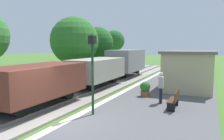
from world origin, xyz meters
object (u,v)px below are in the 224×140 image
Objects in this scene: person_waiting at (161,86)px; tree_trackside_far at (74,41)px; bench_near_hut at (174,99)px; freight_train at (101,69)px; potted_planter at (145,89)px; tree_field_left at (98,43)px; station_hut at (190,69)px; bench_down_platform at (192,74)px; tree_field_distant at (114,41)px; lamp_post_near at (92,59)px.

person_waiting is 11.79m from tree_trackside_far.
freight_train is at bearing 144.07° from bench_near_hut.
potted_planter is (4.53, -2.71, -0.78)m from freight_train.
station_hut is at bearing -28.72° from tree_field_left.
freight_train is 5.03m from tree_trackside_far.
tree_field_left is at bearing 131.68° from bench_near_hut.
station_hut is 0.93× the size of tree_trackside_far.
person_waiting is at bearing -48.83° from tree_field_left.
bench_down_platform is 0.88× the size of person_waiting.
bench_near_hut and bench_down_platform have the same top height.
bench_down_platform is at bearing 44.66° from freight_train.
bench_near_hut is 0.26× the size of tree_field_distant.
lamp_post_near reaches higher than potted_planter.
tree_trackside_far reaches higher than potted_planter.
tree_trackside_far reaches higher than station_hut.
station_hut reaches higher than bench_down_platform.
bench_near_hut is 12.96m from tree_trackside_far.
person_waiting reaches higher than potted_planter.
bench_down_platform is 0.24× the size of tree_trackside_far.
bench_near_hut is 1.00× the size of bench_down_platform.
potted_planter is (-2.09, 2.08, 0.00)m from bench_near_hut.
lamp_post_near is at bearing -65.22° from freight_train.
station_hut is 4.66m from potted_planter.
station_hut is 5.43m from person_waiting.
station_hut is (6.80, 1.25, 0.15)m from freight_train.
lamp_post_near is at bearing -52.26° from tree_trackside_far.
bench_down_platform is (0.00, 11.33, 0.00)m from bench_near_hut.
tree_trackside_far is at bearing 175.47° from station_hut.
tree_field_distant is at bearing -64.27° from person_waiting.
freight_train is 6.91m from station_hut.
tree_field_left is at bearing 119.47° from freight_train.
person_waiting is 23.09m from tree_field_distant.
person_waiting is 1.90m from potted_planter.
tree_field_left is at bearing 117.16° from lamp_post_near.
potted_planter is at bearing -29.70° from tree_trackside_far.
freight_train is at bearing -39.45° from person_waiting.
freight_train is 7.07m from person_waiting.
station_hut reaches higher than bench_near_hut.
bench_near_hut is 11.33m from bench_down_platform.
bench_down_platform is (-0.19, 5.28, -0.93)m from station_hut.
tree_trackside_far is 1.10× the size of tree_field_left.
tree_field_distant reaches higher than lamp_post_near.
bench_near_hut is at bearing 37.66° from lamp_post_near.
tree_trackside_far is (-8.43, 4.81, 3.16)m from potted_planter.
tree_field_left is (-4.07, 7.21, 2.29)m from freight_train.
potted_planter is 0.25× the size of lamp_post_near.
tree_field_distant is at bearing 109.91° from freight_train.
potted_planter is (-1.25, 1.35, -0.46)m from person_waiting.
person_waiting is 0.30× the size of tree_field_left.
tree_field_distant reaches higher than bench_near_hut.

